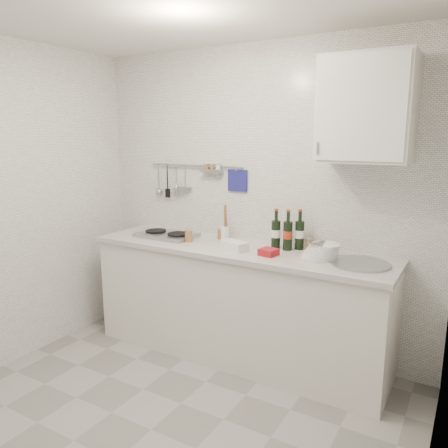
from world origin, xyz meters
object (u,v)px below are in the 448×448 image
at_px(wall_cabinet, 366,110).
at_px(plate_stack_hob, 175,235).
at_px(wine_bottles, 288,230).
at_px(plate_stack_sink, 322,251).
at_px(utensil_crock, 225,231).

xyz_separation_m(wall_cabinet, plate_stack_hob, (-1.55, -0.07, -1.02)).
bearing_deg(plate_stack_hob, wall_cabinet, 2.55).
bearing_deg(wine_bottles, wall_cabinet, -1.47).
xyz_separation_m(plate_stack_hob, plate_stack_sink, (1.33, -0.03, 0.04)).
height_order(plate_stack_sink, wine_bottles, wine_bottles).
bearing_deg(wall_cabinet, utensil_crock, 177.88).
bearing_deg(utensil_crock, wine_bottles, -2.73).
xyz_separation_m(plate_stack_hob, wine_bottles, (1.02, 0.08, 0.14)).
distance_m(wall_cabinet, plate_stack_sink, 1.01).
bearing_deg(wall_cabinet, plate_stack_sink, -156.43).
relative_size(plate_stack_hob, plate_stack_sink, 1.01).
bearing_deg(plate_stack_hob, utensil_crock, 13.87).
bearing_deg(plate_stack_hob, plate_stack_sink, -1.30).
height_order(wine_bottles, utensil_crock, wine_bottles).
distance_m(plate_stack_hob, plate_stack_sink, 1.33).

